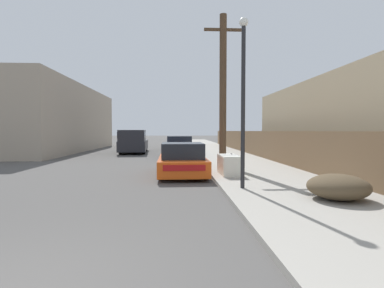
% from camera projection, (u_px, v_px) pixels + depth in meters
% --- Properties ---
extents(sidewalk_curb, '(4.20, 63.00, 0.12)m').
position_uv_depth(sidewalk_curb, '(215.00, 150.00, 26.57)').
color(sidewalk_curb, '#9E998E').
rests_on(sidewalk_curb, ground).
extents(discarded_fridge, '(0.70, 1.63, 0.76)m').
position_uv_depth(discarded_fridge, '(229.00, 165.00, 11.47)').
color(discarded_fridge, silver).
rests_on(discarded_fridge, sidewalk_curb).
extents(parked_sports_car_red, '(1.92, 4.17, 1.31)m').
position_uv_depth(parked_sports_car_red, '(182.00, 161.00, 12.03)').
color(parked_sports_car_red, '#E05114').
rests_on(parked_sports_car_red, ground).
extents(car_parked_mid, '(1.94, 4.68, 1.44)m').
position_uv_depth(car_parked_mid, '(179.00, 147.00, 20.15)').
color(car_parked_mid, '#2D478C').
rests_on(car_parked_mid, ground).
extents(car_parked_far, '(1.93, 4.45, 1.29)m').
position_uv_depth(car_parked_far, '(176.00, 143.00, 27.95)').
color(car_parked_far, black).
rests_on(car_parked_far, ground).
extents(pickup_truck, '(2.35, 5.84, 1.84)m').
position_uv_depth(pickup_truck, '(133.00, 142.00, 23.94)').
color(pickup_truck, '#232328').
rests_on(pickup_truck, ground).
extents(utility_pole, '(1.80, 0.33, 7.09)m').
position_uv_depth(utility_pole, '(223.00, 89.00, 14.08)').
color(utility_pole, '#4C3826').
rests_on(utility_pole, sidewalk_curb).
extents(street_lamp, '(0.26, 0.26, 4.88)m').
position_uv_depth(street_lamp, '(243.00, 90.00, 8.58)').
color(street_lamp, '#232326').
rests_on(street_lamp, sidewalk_curb).
extents(brush_pile, '(1.45, 1.45, 0.61)m').
position_uv_depth(brush_pile, '(338.00, 187.00, 7.25)').
color(brush_pile, brown).
rests_on(brush_pile, sidewalk_curb).
extents(wooden_fence, '(0.08, 35.50, 1.65)m').
position_uv_depth(wooden_fence, '(254.00, 143.00, 20.74)').
color(wooden_fence, brown).
rests_on(wooden_fence, sidewalk_curb).
extents(building_left_block, '(7.00, 19.16, 5.68)m').
position_uv_depth(building_left_block, '(49.00, 119.00, 26.67)').
color(building_left_block, tan).
rests_on(building_left_block, ground).
extents(building_right_house, '(6.00, 15.65, 4.27)m').
position_uv_depth(building_right_house, '(368.00, 124.00, 14.61)').
color(building_right_house, tan).
rests_on(building_right_house, ground).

